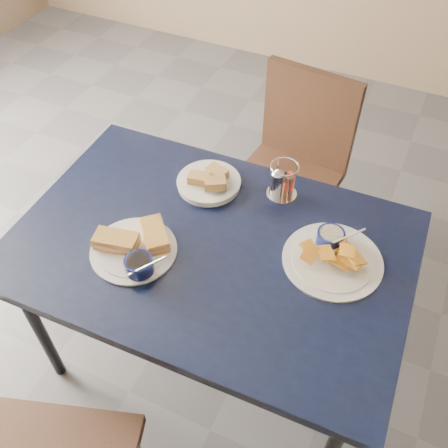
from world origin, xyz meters
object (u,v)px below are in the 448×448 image
at_px(plantain_plate, 332,253).
at_px(bread_basket, 209,182).
at_px(chair_far, 293,157).
at_px(sandwich_plate, 136,247).
at_px(dining_table, 211,255).
at_px(condiment_caddy, 282,182).

distance_m(plantain_plate, bread_basket, 0.52).
height_order(chair_far, sandwich_plate, chair_far).
distance_m(dining_table, condiment_caddy, 0.36).
bearing_deg(condiment_caddy, sandwich_plate, -125.98).
distance_m(sandwich_plate, condiment_caddy, 0.56).
bearing_deg(dining_table, condiment_caddy, 68.60).
relative_size(bread_basket, condiment_caddy, 1.69).
bearing_deg(bread_basket, condiment_caddy, 15.82).
relative_size(chair_far, bread_basket, 3.99).
distance_m(chair_far, condiment_caddy, 0.56).
relative_size(plantain_plate, bread_basket, 1.39).
bearing_deg(plantain_plate, bread_basket, 164.99).
relative_size(dining_table, chair_far, 1.45).
relative_size(dining_table, sandwich_plate, 4.34).
height_order(sandwich_plate, bread_basket, sandwich_plate).
relative_size(chair_far, sandwich_plate, 3.00).
bearing_deg(sandwich_plate, chair_far, 75.91).
bearing_deg(chair_far, plantain_plate, -63.11).
distance_m(bread_basket, condiment_caddy, 0.26).
xyz_separation_m(bread_basket, condiment_caddy, (0.25, 0.07, 0.04)).
height_order(chair_far, bread_basket, chair_far).
bearing_deg(sandwich_plate, plantain_plate, 23.00).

